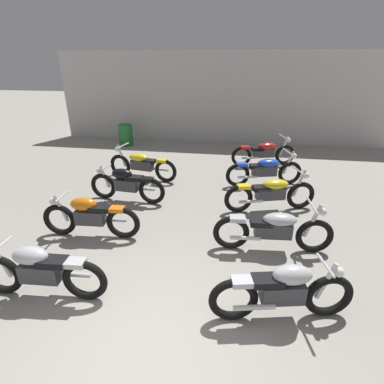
% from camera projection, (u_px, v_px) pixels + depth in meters
% --- Properties ---
extents(ground_plane, '(60.00, 60.00, 0.00)m').
position_uv_depth(ground_plane, '(142.00, 357.00, 3.58)').
color(ground_plane, gray).
extents(back_wall, '(13.49, 0.24, 3.60)m').
position_uv_depth(back_wall, '(219.00, 98.00, 12.24)').
color(back_wall, '#BCBAB7').
rests_on(back_wall, ground).
extents(motorcycle_left_row_0, '(1.97, 0.49, 0.88)m').
position_uv_depth(motorcycle_left_row_0, '(40.00, 271.00, 4.35)').
color(motorcycle_left_row_0, black).
rests_on(motorcycle_left_row_0, ground).
extents(motorcycle_left_row_1, '(1.97, 0.48, 0.88)m').
position_uv_depth(motorcycle_left_row_1, '(90.00, 216.00, 5.87)').
color(motorcycle_left_row_1, black).
rests_on(motorcycle_left_row_1, ground).
extents(motorcycle_left_row_2, '(1.97, 0.48, 0.88)m').
position_uv_depth(motorcycle_left_row_2, '(126.00, 184.00, 7.37)').
color(motorcycle_left_row_2, black).
rests_on(motorcycle_left_row_2, ground).
extents(motorcycle_left_row_3, '(2.15, 0.70, 0.97)m').
position_uv_depth(motorcycle_left_row_3, '(142.00, 164.00, 8.76)').
color(motorcycle_left_row_3, black).
rests_on(motorcycle_left_row_3, ground).
extents(motorcycle_right_row_0, '(1.95, 0.66, 0.88)m').
position_uv_depth(motorcycle_right_row_0, '(283.00, 291.00, 3.97)').
color(motorcycle_right_row_0, black).
rests_on(motorcycle_right_row_0, ground).
extents(motorcycle_right_row_1, '(2.17, 0.68, 0.97)m').
position_uv_depth(motorcycle_right_row_1, '(274.00, 229.00, 5.43)').
color(motorcycle_right_row_1, black).
rests_on(motorcycle_right_row_1, ground).
extents(motorcycle_right_row_2, '(2.11, 0.89, 0.97)m').
position_uv_depth(motorcycle_right_row_2, '(271.00, 193.00, 6.91)').
color(motorcycle_right_row_2, black).
rests_on(motorcycle_right_row_2, ground).
extents(motorcycle_right_row_3, '(2.12, 0.87, 0.97)m').
position_uv_depth(motorcycle_right_row_3, '(265.00, 170.00, 8.31)').
color(motorcycle_right_row_3, black).
rests_on(motorcycle_right_row_3, ground).
extents(motorcycle_right_row_4, '(2.11, 0.88, 0.97)m').
position_uv_depth(motorcycle_right_row_4, '(264.00, 152.00, 9.90)').
color(motorcycle_right_row_4, black).
rests_on(motorcycle_right_row_4, ground).
extents(oil_drum, '(0.59, 0.59, 0.85)m').
position_uv_depth(oil_drum, '(126.00, 135.00, 12.30)').
color(oil_drum, '#1E722D').
rests_on(oil_drum, ground).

